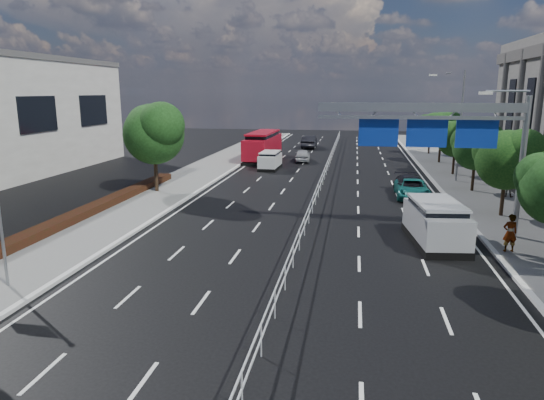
# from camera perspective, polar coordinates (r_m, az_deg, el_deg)

# --- Properties ---
(ground) EXTENTS (160.00, 160.00, 0.00)m
(ground) POSITION_cam_1_polar(r_m,az_deg,el_deg) (17.29, 0.77, -12.60)
(ground) COLOR black
(ground) RESTS_ON ground
(kerb_near) EXTENTS (0.25, 140.00, 0.15)m
(kerb_near) POSITION_cam_1_polar(r_m,az_deg,el_deg) (20.54, -25.26, -9.45)
(kerb_near) COLOR silver
(kerb_near) RESTS_ON ground
(median_fence) EXTENTS (0.05, 85.00, 1.02)m
(median_fence) POSITION_cam_1_polar(r_m,az_deg,el_deg) (38.64, 5.93, 2.38)
(median_fence) COLOR silver
(median_fence) RESTS_ON ground
(hedge_near) EXTENTS (1.00, 36.00, 0.44)m
(hedge_near) POSITION_cam_1_polar(r_m,az_deg,el_deg) (26.72, -26.88, -3.98)
(hedge_near) COLOR black
(hedge_near) RESTS_ON sidewalk_near
(overhead_gantry) EXTENTS (10.24, 0.38, 7.45)m
(overhead_gantry) POSITION_cam_1_polar(r_m,az_deg,el_deg) (25.93, 19.46, 8.03)
(overhead_gantry) COLOR gray
(overhead_gantry) RESTS_ON ground
(streetlight_far) EXTENTS (2.78, 2.40, 9.00)m
(streetlight_far) POSITION_cam_1_polar(r_m,az_deg,el_deg) (42.29, 20.93, 8.90)
(streetlight_far) COLOR gray
(streetlight_far) RESTS_ON ground
(near_tree_back) EXTENTS (4.84, 4.51, 6.69)m
(near_tree_back) POSITION_cam_1_polar(r_m,az_deg,el_deg) (36.47, -13.67, 7.96)
(near_tree_back) COLOR black
(near_tree_back) RESTS_ON ground
(far_tree_d) EXTENTS (3.85, 3.59, 5.34)m
(far_tree_d) POSITION_cam_1_polar(r_m,az_deg,el_deg) (31.43, 26.01, 4.64)
(far_tree_d) COLOR black
(far_tree_d) RESTS_ON ground
(far_tree_e) EXTENTS (3.63, 3.38, 5.13)m
(far_tree_e) POSITION_cam_1_polar(r_m,az_deg,el_deg) (38.65, 22.95, 5.99)
(far_tree_e) COLOR black
(far_tree_e) RESTS_ON ground
(far_tree_f) EXTENTS (3.52, 3.28, 5.02)m
(far_tree_f) POSITION_cam_1_polar(r_m,az_deg,el_deg) (45.96, 20.86, 6.99)
(far_tree_f) COLOR black
(far_tree_f) RESTS_ON ground
(far_tree_g) EXTENTS (3.96, 3.69, 5.45)m
(far_tree_g) POSITION_cam_1_polar(r_m,az_deg,el_deg) (53.29, 19.37, 8.06)
(far_tree_g) COLOR black
(far_tree_g) RESTS_ON ground
(far_tree_h) EXTENTS (3.41, 3.18, 4.91)m
(far_tree_h) POSITION_cam_1_polar(r_m,az_deg,el_deg) (60.71, 18.19, 8.31)
(far_tree_h) COLOR black
(far_tree_h) RESTS_ON ground
(white_minivan) EXTENTS (1.81, 4.00, 1.72)m
(white_minivan) POSITION_cam_1_polar(r_m,az_deg,el_deg) (47.07, -0.23, 4.68)
(white_minivan) COLOR black
(white_minivan) RESTS_ON ground
(red_bus) EXTENTS (2.71, 10.34, 3.07)m
(red_bus) POSITION_cam_1_polar(r_m,az_deg,el_deg) (53.59, -1.07, 6.47)
(red_bus) COLOR black
(red_bus) RESTS_ON ground
(near_car_silver) EXTENTS (1.80, 3.97, 1.32)m
(near_car_silver) POSITION_cam_1_polar(r_m,az_deg,el_deg) (52.40, 3.63, 5.27)
(near_car_silver) COLOR #A1A4A8
(near_car_silver) RESTS_ON ground
(near_car_dark) EXTENTS (1.75, 5.00, 1.65)m
(near_car_dark) POSITION_cam_1_polar(r_m,az_deg,el_deg) (65.12, 4.42, 6.85)
(near_car_dark) COLOR black
(near_car_dark) RESTS_ON ground
(silver_minivan) EXTENTS (2.76, 5.36, 2.14)m
(silver_minivan) POSITION_cam_1_polar(r_m,az_deg,el_deg) (25.22, 18.70, -2.55)
(silver_minivan) COLOR black
(silver_minivan) RESTS_ON ground
(parked_car_teal) EXTENTS (2.23, 4.80, 1.33)m
(parked_car_teal) POSITION_cam_1_polar(r_m,az_deg,el_deg) (35.62, 16.15, 1.29)
(parked_car_teal) COLOR #166561
(parked_car_teal) RESTS_ON ground
(parked_car_dark) EXTENTS (2.28, 4.99, 1.42)m
(parked_car_dark) POSITION_cam_1_polar(r_m,az_deg,el_deg) (36.30, 15.96, 1.58)
(parked_car_dark) COLOR black
(parked_car_dark) RESTS_ON ground
(pedestrian_a) EXTENTS (0.70, 0.51, 1.79)m
(pedestrian_a) POSITION_cam_1_polar(r_m,az_deg,el_deg) (24.81, 26.20, -3.49)
(pedestrian_a) COLOR gray
(pedestrian_a) RESTS_ON sidewalk_far
(pedestrian_b) EXTENTS (0.95, 0.92, 1.54)m
(pedestrian_b) POSITION_cam_1_polar(r_m,az_deg,el_deg) (37.76, 26.09, 1.50)
(pedestrian_b) COLOR gray
(pedestrian_b) RESTS_ON sidewalk_far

